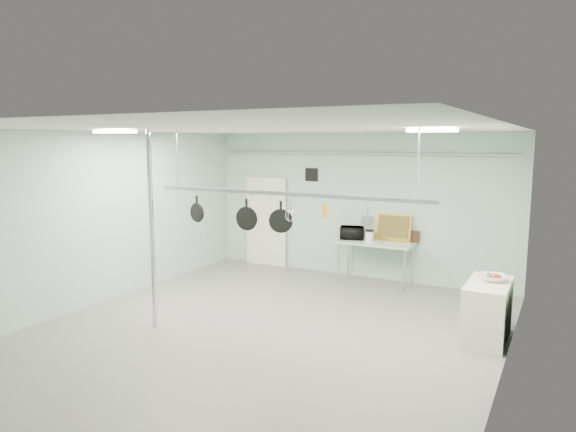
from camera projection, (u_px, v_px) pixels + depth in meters
The scene contains 25 objects.
floor at pixel (263, 333), 8.14m from camera, with size 8.00×8.00×0.00m, color gray.
ceiling at pixel (261, 129), 7.68m from camera, with size 7.00×8.00×0.02m, color silver.
back_wall at pixel (356, 205), 11.37m from camera, with size 7.00×0.02×3.20m, color #A2C2B7.
right_wall at pixel (506, 258), 6.25m from camera, with size 0.02×8.00×3.20m, color #A2C2B7.
door at pixel (266, 222), 12.50m from camera, with size 1.10×0.10×2.20m, color silver.
wall_vent at pixel (311, 175), 11.78m from camera, with size 0.30×0.04×0.30m, color black.
conduit_pipe at pixel (356, 153), 11.13m from camera, with size 0.07×0.07×6.60m, color gray.
chrome_pole at pixel (152, 230), 8.20m from camera, with size 0.08×0.08×3.20m, color silver.
prep_table at pixel (375, 245), 10.86m from camera, with size 1.60×0.70×0.91m.
side_cabinet at pixel (487, 311), 7.79m from camera, with size 0.60×1.20×0.90m, color silver.
pot_rack at pixel (283, 192), 7.98m from camera, with size 4.80×0.06×1.00m.
light_panel_left at pixel (115, 132), 8.04m from camera, with size 0.65×0.30×0.05m, color white.
light_panel_right at pixel (432, 130), 7.06m from camera, with size 0.65×0.30×0.05m, color white.
microwave at pixel (352, 233), 11.11m from camera, with size 0.50×0.34×0.28m, color black.
coffee_canister at pixel (369, 237), 10.82m from camera, with size 0.16×0.16×0.22m, color white.
painting_large at pixel (394, 227), 10.93m from camera, with size 0.78×0.05×0.58m, color gold.
painting_small at pixel (412, 236), 10.76m from camera, with size 0.30×0.04×0.25m, color black.
fruit_bowl at pixel (493, 278), 7.81m from camera, with size 0.40×0.40×0.10m, color white.
skillet_left at pixel (197, 208), 8.84m from camera, with size 0.33×0.06×0.45m, color black, non-canonical shape.
skillet_mid at pixel (247, 215), 8.37m from camera, with size 0.39×0.06×0.53m, color black, non-canonical shape.
skillet_right at pixel (281, 217), 8.06m from camera, with size 0.38×0.06×0.51m, color black, non-canonical shape.
whisk at pixel (291, 212), 7.96m from camera, with size 0.18×0.18×0.34m, color #B9B9BE, non-canonical shape.
grater at pixel (325, 211), 7.67m from camera, with size 0.09×0.02×0.21m, color orange, non-canonical shape.
saucepan at pixel (368, 217), 7.36m from camera, with size 0.18×0.10×0.32m, color #B8B7BC, non-canonical shape.
fruit_cluster at pixel (493, 275), 7.80m from camera, with size 0.24×0.24×0.09m, color maroon, non-canonical shape.
Camera 1 is at (4.09, -6.64, 3.01)m, focal length 32.00 mm.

